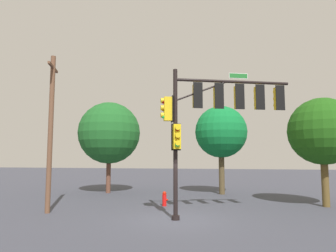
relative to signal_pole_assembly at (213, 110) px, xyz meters
name	(u,v)px	position (x,y,z in m)	size (l,w,h in m)	color
ground_plane	(176,220)	(-1.73, -0.58, -5.01)	(120.00, 120.00, 0.00)	#3F404C
signal_pole_assembly	(213,110)	(0.00, 0.00, 0.00)	(6.03, 2.71, 6.88)	black
utility_pole	(51,129)	(-8.30, -0.13, -0.80)	(0.69, 1.74, 8.08)	brown
fire_hydrant	(164,199)	(-2.98, 3.12, -4.60)	(0.33, 0.24, 0.83)	red
tree_near	(323,131)	(6.06, 4.53, -0.75)	(3.88, 3.88, 6.22)	brown
tree_mid	(221,132)	(0.21, 9.36, -0.31)	(3.98, 3.98, 6.72)	brown
tree_far	(109,133)	(-8.57, 8.59, -0.30)	(4.89, 4.89, 7.16)	brown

